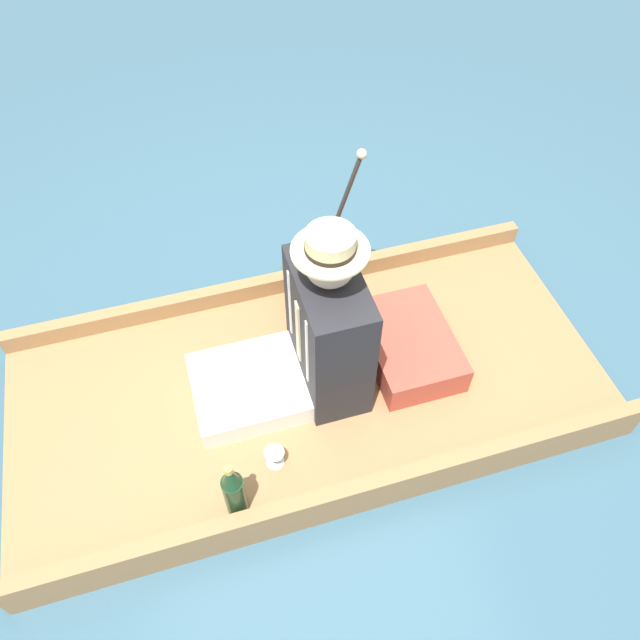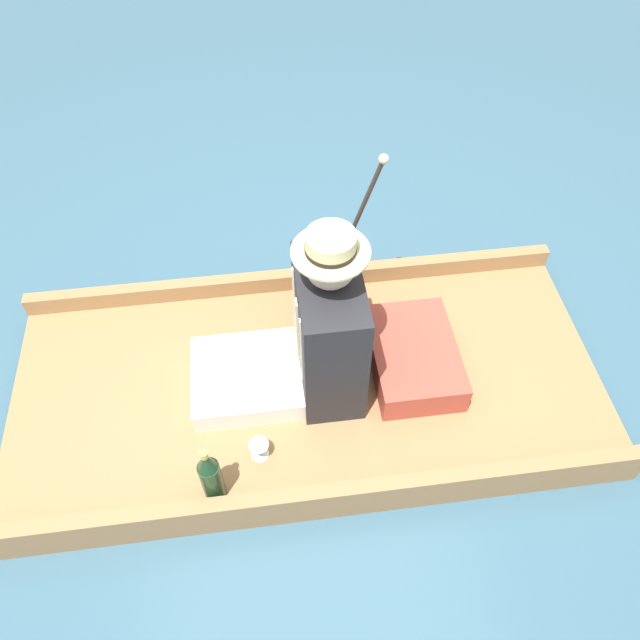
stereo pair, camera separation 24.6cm
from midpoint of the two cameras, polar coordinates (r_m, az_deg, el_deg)
The scene contains 8 objects.
ground_plane at distance 2.87m, azimuth -3.50°, elevation -6.92°, with size 16.00×16.00×0.00m, color #385B70.
punt_boat at distance 2.81m, azimuth -3.56°, elevation -6.26°, with size 1.19×2.58×0.20m.
seat_cushion at distance 2.80m, azimuth 5.65°, elevation -2.44°, with size 0.52×0.37×0.15m.
seated_person at distance 2.53m, azimuth -3.56°, elevation -1.79°, with size 0.47×0.73×0.86m.
teddy_bear at distance 2.88m, azimuth -4.09°, elevation 3.38°, with size 0.29×0.17×0.41m.
wine_glass at distance 2.54m, azimuth -7.00°, elevation -12.38°, with size 0.08×0.08×0.09m.
walking_cane at distance 2.77m, azimuth -0.91°, elevation 9.33°, with size 0.04×0.27×0.81m.
champagne_bottle at distance 2.40m, azimuth -10.92°, elevation -15.26°, with size 0.08×0.08×0.34m.
Camera 1 is at (-1.47, 0.38, 2.43)m, focal length 35.00 mm.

